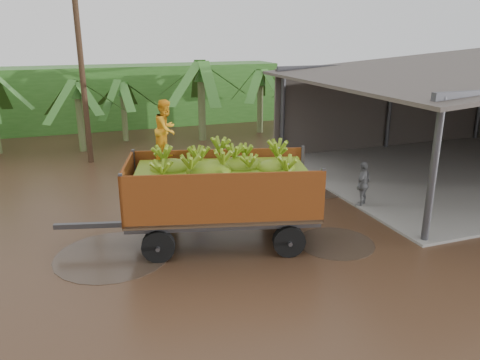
% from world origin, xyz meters
% --- Properties ---
extents(ground, '(100.00, 100.00, 0.00)m').
position_xyz_m(ground, '(0.00, 0.00, 0.00)').
color(ground, black).
rests_on(ground, ground).
extents(packing_shed, '(12.78, 10.80, 4.76)m').
position_xyz_m(packing_shed, '(11.77, 1.77, 2.50)').
color(packing_shed, gray).
rests_on(packing_shed, ground).
extents(hedge_north, '(22.00, 3.00, 3.60)m').
position_xyz_m(hedge_north, '(-2.00, 16.00, 1.80)').
color(hedge_north, '#2D661E').
rests_on(hedge_north, ground).
extents(banana_trailer, '(7.08, 3.63, 3.89)m').
position_xyz_m(banana_trailer, '(0.03, -1.73, 1.51)').
color(banana_trailer, '#994815').
rests_on(banana_trailer, ground).
extents(man_blue, '(0.71, 0.53, 1.75)m').
position_xyz_m(man_blue, '(0.18, 1.14, 0.87)').
color(man_blue, '#7799D9').
rests_on(man_blue, ground).
extents(man_grey, '(0.96, 0.82, 1.55)m').
position_xyz_m(man_grey, '(5.22, -0.78, 0.77)').
color(man_grey, slate).
rests_on(man_grey, ground).
extents(utility_pole, '(1.20, 0.24, 8.79)m').
position_xyz_m(utility_pole, '(-2.92, 8.03, 4.45)').
color(utility_pole, '#47301E').
rests_on(utility_pole, ground).
extents(banana_plants, '(24.41, 20.88, 4.37)m').
position_xyz_m(banana_plants, '(-4.81, 6.43, 1.85)').
color(banana_plants, '#2D661E').
rests_on(banana_plants, ground).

